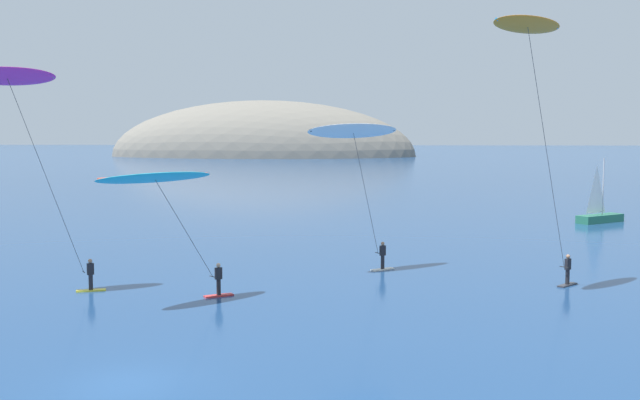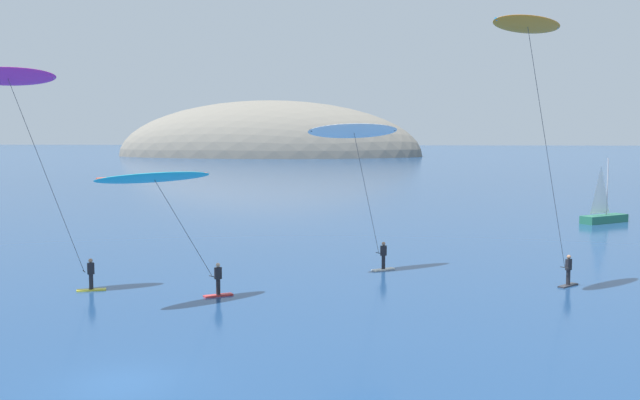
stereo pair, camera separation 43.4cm
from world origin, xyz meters
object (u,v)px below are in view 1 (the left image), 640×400
object	(u,v)px
sailboat_near	(602,215)
kitesurfer_white	(355,140)
kitesurfer_orange	(532,49)
kitesurfer_magenta	(14,94)
kitesurfer_cyan	(160,186)

from	to	relation	value
sailboat_near	kitesurfer_white	xyz separation A→B (m)	(-21.97, -25.45, 7.16)
kitesurfer_orange	kitesurfer_magenta	size ratio (longest dim) A/B	1.22
sailboat_near	kitesurfer_white	size ratio (longest dim) A/B	0.64
kitesurfer_magenta	kitesurfer_orange	bearing A→B (deg)	3.98
kitesurfer_cyan	kitesurfer_magenta	xyz separation A→B (m)	(-7.56, 1.59, 4.40)
kitesurfer_orange	kitesurfer_magenta	world-z (taller)	kitesurfer_orange
sailboat_near	kitesurfer_white	distance (m)	34.37
kitesurfer_orange	kitesurfer_magenta	bearing A→B (deg)	-176.02
sailboat_near	kitesurfer_magenta	xyz separation A→B (m)	(-38.77, -32.82, 9.58)
kitesurfer_white	kitesurfer_cyan	bearing A→B (deg)	-135.88
kitesurfer_white	kitesurfer_orange	bearing A→B (deg)	-32.61
kitesurfer_white	sailboat_near	bearing A→B (deg)	49.20
kitesurfer_cyan	kitesurfer_orange	distance (m)	19.48
kitesurfer_magenta	kitesurfer_white	distance (m)	18.51
kitesurfer_magenta	kitesurfer_white	xyz separation A→B (m)	(16.80, 7.37, -2.42)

